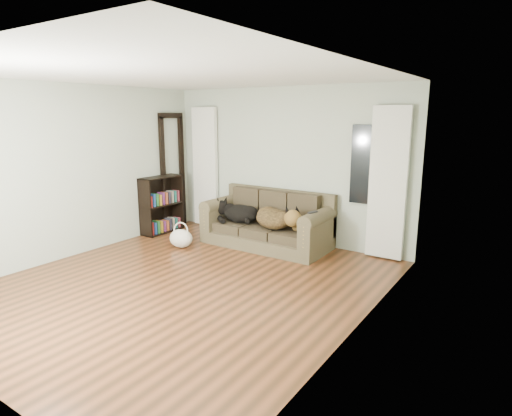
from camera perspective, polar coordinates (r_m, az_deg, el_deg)
The scene contains 15 objects.
floor at distance 5.69m, azimuth -9.30°, elevation -9.96°, with size 5.00×5.00×0.00m, color #3A2211.
ceiling at distance 5.28m, azimuth -10.33°, elevation 17.11°, with size 5.00×5.00×0.00m, color white.
wall_back at distance 7.33m, azimuth 3.82°, elevation 5.74°, with size 4.50×0.04×2.60m, color #B0BCA4.
wall_left at distance 7.06m, azimuth -23.20°, elevation 4.51°, with size 0.04×5.00×2.60m, color #B0BCA4.
wall_right at distance 4.14m, azimuth 13.46°, elevation 0.20°, with size 0.04×5.00×2.60m, color #B0BCA4.
curtain_left at distance 8.26m, azimuth -6.78°, elevation 5.40°, with size 0.55×0.08×2.25m, color white.
curtain_right at distance 6.57m, azimuth 17.18°, elevation 3.11°, with size 0.55×0.08×2.25m, color white.
window_pane at distance 6.69m, azimuth 14.56°, elevation 5.59°, with size 0.50×0.03×1.20m, color black.
door_casing at distance 8.34m, azimuth -11.04°, elevation 4.63°, with size 0.07×0.60×2.10m, color black.
sofa at distance 7.06m, azimuth 1.36°, elevation -1.52°, with size 2.09×0.90×0.85m, color #463E2A.
dog_black_lab at distance 7.30m, azimuth -2.35°, elevation -0.80°, with size 0.71×0.50×0.30m, color black.
dog_shepherd at distance 6.87m, azimuth 2.62°, elevation -1.57°, with size 0.77×0.54×0.34m, color black.
tv_remote at distance 6.38m, azimuth 7.57°, elevation -0.56°, with size 0.04×0.16×0.02m, color black.
tote_bag at distance 7.14m, azimuth -9.97°, elevation -3.94°, with size 0.41×0.32×0.30m, color beige.
bookshelf at distance 8.06m, azimuth -12.45°, elevation 0.33°, with size 0.31×0.83×1.04m, color black.
Camera 1 is at (3.64, -3.81, 2.15)m, focal length 30.00 mm.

